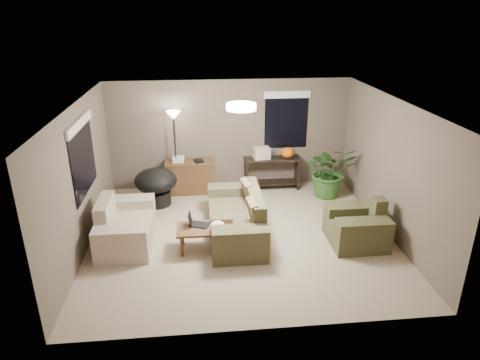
{
  "coord_description": "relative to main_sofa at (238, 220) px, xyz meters",
  "views": [
    {
      "loc": [
        -0.73,
        -6.96,
        3.98
      ],
      "look_at": [
        0.0,
        0.2,
        1.05
      ],
      "focal_mm": 32.0,
      "sensor_mm": 36.0,
      "label": 1
    }
  ],
  "objects": [
    {
      "name": "cat_scratching_post",
      "position": [
        2.42,
        -0.06,
        -0.08
      ],
      "size": [
        0.32,
        0.32,
        0.5
      ],
      "color": "tan",
      "rests_on": "ground"
    },
    {
      "name": "coffee_table",
      "position": [
        -0.6,
        -0.48,
        0.06
      ],
      "size": [
        1.0,
        0.55,
        0.42
      ],
      "color": "brown",
      "rests_on": "ground"
    },
    {
      "name": "plastic_bag",
      "position": [
        -0.4,
        -0.63,
        0.22
      ],
      "size": [
        0.34,
        0.32,
        0.19
      ],
      "primitive_type": "ellipsoid",
      "rotation": [
        0.0,
        0.0,
        0.36
      ],
      "color": "white",
      "rests_on": "coffee_table"
    },
    {
      "name": "throw_pillows",
      "position": [
        0.26,
        0.0,
        0.36
      ],
      "size": [
        0.3,
        1.38,
        0.47
      ],
      "color": "#8C7251",
      "rests_on": "main_sofa"
    },
    {
      "name": "armchair",
      "position": [
        2.11,
        -0.53,
        0.0
      ],
      "size": [
        0.95,
        1.0,
        0.85
      ],
      "color": "#4E4C2F",
      "rests_on": "ground"
    },
    {
      "name": "window_back",
      "position": [
        1.36,
        2.37,
        1.49
      ],
      "size": [
        1.06,
        0.05,
        1.33
      ],
      "color": "black",
      "rests_on": "room_shell"
    },
    {
      "name": "console_table",
      "position": [
        1.0,
        2.09,
        0.14
      ],
      "size": [
        1.3,
        0.4,
        0.75
      ],
      "color": "black",
      "rests_on": "ground"
    },
    {
      "name": "ceiling_fixture",
      "position": [
        0.06,
        -0.1,
        2.15
      ],
      "size": [
        0.5,
        0.5,
        0.1
      ],
      "primitive_type": "cylinder",
      "color": "white",
      "rests_on": "room_shell"
    },
    {
      "name": "pumpkin",
      "position": [
        1.35,
        2.09,
        0.58
      ],
      "size": [
        0.38,
        0.38,
        0.24
      ],
      "primitive_type": "ellipsoid",
      "rotation": [
        0.0,
        0.0,
        0.37
      ],
      "color": "orange",
      "rests_on": "console_table"
    },
    {
      "name": "cardboard_box",
      "position": [
        0.75,
        2.09,
        0.59
      ],
      "size": [
        0.39,
        0.32,
        0.27
      ],
      "primitive_type": "cube",
      "rotation": [
        0.0,
        0.0,
        0.17
      ],
      "color": "beige",
      "rests_on": "console_table"
    },
    {
      "name": "floor_lamp",
      "position": [
        -1.18,
        2.02,
        1.3
      ],
      "size": [
        0.32,
        0.32,
        1.91
      ],
      "color": "black",
      "rests_on": "ground"
    },
    {
      "name": "desk_papers",
      "position": [
        -1.04,
        2.05,
        0.51
      ],
      "size": [
        0.7,
        0.29,
        0.12
      ],
      "color": "silver",
      "rests_on": "desk"
    },
    {
      "name": "laptop",
      "position": [
        -0.77,
        -0.38,
        0.19
      ],
      "size": [
        0.4,
        0.34,
        0.24
      ],
      "color": "black",
      "rests_on": "coffee_table"
    },
    {
      "name": "room_shell",
      "position": [
        0.06,
        -0.1,
        0.96
      ],
      "size": [
        5.5,
        5.5,
        5.5
      ],
      "color": "tan",
      "rests_on": "ground"
    },
    {
      "name": "papasan_chair",
      "position": [
        -1.61,
        1.47,
        0.17
      ],
      "size": [
        1.17,
        1.17,
        0.8
      ],
      "color": "black",
      "rests_on": "ground"
    },
    {
      "name": "loveseat",
      "position": [
        -2.05,
        -0.09,
        0.0
      ],
      "size": [
        0.9,
        1.6,
        0.85
      ],
      "color": "beige",
      "rests_on": "ground"
    },
    {
      "name": "main_sofa",
      "position": [
        0.0,
        0.0,
        0.0
      ],
      "size": [
        0.95,
        2.2,
        0.85
      ],
      "color": "brown",
      "rests_on": "ground"
    },
    {
      "name": "houseplant",
      "position": [
        2.21,
        1.54,
        0.17
      ],
      "size": [
        1.08,
        1.2,
        0.93
      ],
      "primitive_type": "imported",
      "color": "#2D5923",
      "rests_on": "ground"
    },
    {
      "name": "window_left",
      "position": [
        -2.67,
        0.2,
        1.49
      ],
      "size": [
        0.05,
        1.56,
        1.33
      ],
      "color": "black",
      "rests_on": "room_shell"
    },
    {
      "name": "desk",
      "position": [
        -0.88,
        2.06,
        0.08
      ],
      "size": [
        1.1,
        0.5,
        0.75
      ],
      "color": "brown",
      "rests_on": "ground"
    }
  ]
}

